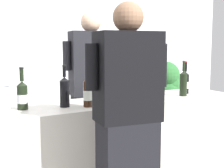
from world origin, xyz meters
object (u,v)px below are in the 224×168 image
at_px(wine_bottle_4, 185,82).
at_px(potted_shrub, 168,94).
at_px(wine_glass, 109,86).
at_px(wine_bottle_2, 65,91).
at_px(wine_bottle_3, 22,95).
at_px(wine_bottle_1, 183,83).
at_px(wine_bottle_0, 88,92).
at_px(person_guest, 127,137).
at_px(wine_bottle_5, 125,88).
at_px(person_server, 92,100).

height_order(wine_bottle_4, potted_shrub, wine_bottle_4).
height_order(wine_glass, potted_shrub, potted_shrub).
bearing_deg(wine_bottle_2, wine_bottle_3, 167.66).
xyz_separation_m(wine_bottle_1, wine_bottle_4, (0.12, 0.11, -0.01)).
bearing_deg(wine_bottle_1, wine_bottle_0, -178.46).
bearing_deg(person_guest, potted_shrub, 43.21).
bearing_deg(wine_glass, wine_bottle_5, -9.03).
distance_m(wine_bottle_3, person_guest, 0.87).
relative_size(wine_bottle_5, potted_shrub, 0.27).
distance_m(wine_bottle_5, person_server, 0.67).
relative_size(wine_bottle_2, wine_glass, 1.57).
distance_m(person_server, potted_shrub, 1.51).
bearing_deg(person_server, potted_shrub, 18.20).
distance_m(wine_bottle_4, wine_bottle_5, 0.79).
height_order(wine_bottle_4, wine_glass, wine_bottle_4).
distance_m(wine_bottle_3, wine_glass, 0.70).
bearing_deg(potted_shrub, wine_glass, -145.55).
distance_m(wine_bottle_0, wine_bottle_2, 0.18).
xyz_separation_m(person_guest, potted_shrub, (1.77, 1.66, -0.08)).
relative_size(wine_bottle_4, person_guest, 0.19).
bearing_deg(wine_bottle_3, wine_glass, -7.89).
xyz_separation_m(wine_bottle_0, wine_bottle_4, (1.16, 0.13, -0.00)).
xyz_separation_m(wine_glass, potted_shrub, (1.58, 1.08, -0.34)).
relative_size(wine_bottle_3, person_guest, 0.19).
xyz_separation_m(wine_bottle_5, wine_glass, (-0.14, 0.02, 0.03)).
bearing_deg(person_server, wine_bottle_5, -90.33).
bearing_deg(wine_bottle_4, wine_bottle_1, -139.51).
relative_size(wine_bottle_1, wine_glass, 1.61).
bearing_deg(wine_bottle_0, wine_bottle_1, 1.54).
height_order(wine_bottle_0, wine_bottle_5, wine_bottle_0).
distance_m(wine_bottle_0, wine_bottle_3, 0.50).
bearing_deg(wine_glass, potted_shrub, 34.45).
distance_m(wine_bottle_5, person_guest, 0.69).
height_order(wine_bottle_3, potted_shrub, wine_bottle_3).
xyz_separation_m(person_server, potted_shrub, (1.43, 0.47, -0.11)).
relative_size(wine_bottle_0, person_server, 0.19).
height_order(wine_bottle_0, wine_bottle_2, wine_bottle_0).
bearing_deg(wine_glass, wine_bottle_3, 172.11).
xyz_separation_m(wine_bottle_5, person_server, (0.00, 0.64, -0.20)).
bearing_deg(person_guest, wine_bottle_0, 93.67).
relative_size(wine_bottle_1, wine_bottle_4, 1.04).
height_order(wine_bottle_1, wine_bottle_4, wine_bottle_1).
bearing_deg(wine_bottle_3, potted_shrub, 23.47).
bearing_deg(wine_glass, wine_bottle_1, -2.24).
xyz_separation_m(wine_bottle_3, wine_bottle_4, (1.63, -0.02, 0.00)).
relative_size(wine_bottle_1, wine_bottle_2, 1.02).
bearing_deg(potted_shrub, wine_bottle_1, -124.69).
bearing_deg(wine_bottle_1, potted_shrub, 55.31).
bearing_deg(person_guest, wine_bottle_1, 28.74).
height_order(wine_bottle_0, person_server, person_server).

